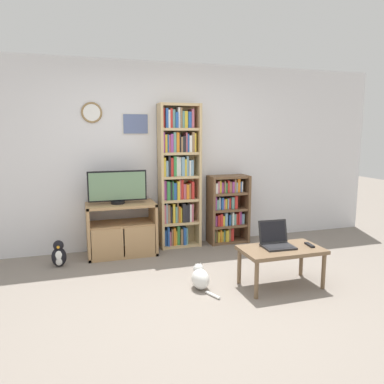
% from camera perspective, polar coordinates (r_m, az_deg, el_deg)
% --- Properties ---
extents(ground_plane, '(18.00, 18.00, 0.00)m').
position_cam_1_polar(ground_plane, '(3.79, 2.01, -16.58)').
color(ground_plane, gray).
extents(wall_back, '(7.00, 0.09, 2.60)m').
position_cam_1_polar(wall_back, '(5.38, -5.22, 5.48)').
color(wall_back, silver).
rests_on(wall_back, ground_plane).
extents(tv_stand, '(0.91, 0.49, 0.70)m').
position_cam_1_polar(tv_stand, '(5.13, -10.66, -5.58)').
color(tv_stand, tan).
rests_on(tv_stand, ground_plane).
extents(television, '(0.76, 0.18, 0.44)m').
position_cam_1_polar(television, '(5.00, -11.30, 0.74)').
color(television, black).
rests_on(television, tv_stand).
extents(bookshelf_tall, '(0.58, 0.26, 2.03)m').
position_cam_1_polar(bookshelf_tall, '(5.31, -2.15, 2.41)').
color(bookshelf_tall, tan).
rests_on(bookshelf_tall, ground_plane).
extents(bookshelf_short, '(0.59, 0.31, 1.01)m').
position_cam_1_polar(bookshelf_short, '(5.61, 5.26, -2.59)').
color(bookshelf_short, brown).
rests_on(bookshelf_short, ground_plane).
extents(coffee_table, '(0.87, 0.49, 0.42)m').
position_cam_1_polar(coffee_table, '(4.15, 13.44, -8.98)').
color(coffee_table, brown).
rests_on(coffee_table, ground_plane).
extents(laptop, '(0.34, 0.31, 0.27)m').
position_cam_1_polar(laptop, '(4.16, 12.67, -7.18)').
color(laptop, '#232326').
rests_on(laptop, coffee_table).
extents(remote_near_laptop, '(0.06, 0.16, 0.02)m').
position_cam_1_polar(remote_near_laptop, '(4.28, 17.48, -7.70)').
color(remote_near_laptop, black).
rests_on(remote_near_laptop, coffee_table).
extents(cat, '(0.20, 0.45, 0.26)m').
position_cam_1_polar(cat, '(4.07, 1.24, -12.96)').
color(cat, white).
rests_on(cat, ground_plane).
extents(penguin_figurine, '(0.18, 0.16, 0.33)m').
position_cam_1_polar(penguin_figurine, '(4.94, -19.62, -8.99)').
color(penguin_figurine, black).
rests_on(penguin_figurine, ground_plane).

